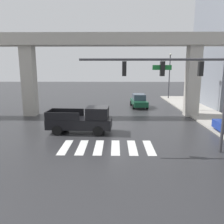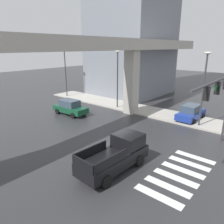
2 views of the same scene
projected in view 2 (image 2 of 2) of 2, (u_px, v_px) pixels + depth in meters
The scene contains 11 objects.
ground_plane at pixel (116, 150), 16.60m from camera, with size 120.00×120.00×0.00m, color #2D2D30.
crosswalk_stripes at pixel (179, 174), 13.45m from camera, with size 6.05×2.80×0.01m.
elevated_overpass at pixel (71, 53), 17.42m from camera, with size 48.55×1.97×8.51m.
sidewalk_east at pixel (158, 113), 25.43m from camera, with size 4.00×36.00×0.15m, color #ADA89E.
pickup_truck at pixel (117, 155), 13.80m from camera, with size 5.19×2.28×2.08m.
sedan_dark_green at pixel (70, 107), 25.04m from camera, with size 2.11×4.37×1.72m.
sedan_blue at pixel (191, 112), 23.07m from camera, with size 4.34×2.03×1.72m.
traffic_signal_mast at pixel (221, 93), 14.89m from camera, with size 8.69×0.32×6.20m.
street_lamp_near_corner at pixel (204, 81), 20.05m from camera, with size 0.44×0.70×7.24m.
street_lamp_mid_block at pixel (117, 73), 26.49m from camera, with size 0.44×0.70×7.24m.
street_lamp_far_north at pixel (65, 68), 32.82m from camera, with size 0.44×0.70×7.24m.
Camera 2 is at (-11.69, -9.43, 7.67)m, focal length 34.27 mm.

